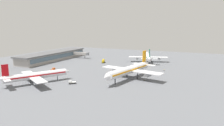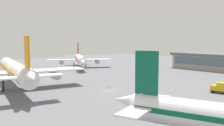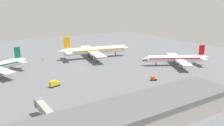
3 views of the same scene
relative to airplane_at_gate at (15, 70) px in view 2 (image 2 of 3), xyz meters
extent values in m
plane|color=slate|center=(-22.21, -21.50, -6.27)|extent=(288.00, 288.00, 0.00)
cylinder|color=white|center=(0.62, -0.13, 0.00)|extent=(47.57, 14.75, 5.22)
cone|color=white|center=(25.41, -5.26, 0.00)|extent=(6.12, 5.92, 4.96)
cone|color=white|center=(-24.17, 5.00, 0.79)|extent=(7.24, 5.42, 4.18)
cube|color=orange|center=(0.62, -0.13, 0.39)|extent=(45.73, 14.46, 0.94)
cube|color=white|center=(-1.71, 0.35, -0.52)|extent=(16.59, 45.72, 0.47)
cylinder|color=#A5A8AD|center=(-4.27, -12.02, -2.35)|extent=(6.63, 4.07, 2.87)
cube|color=white|center=(-20.31, 4.21, 0.52)|extent=(7.83, 18.54, 0.38)
cube|color=orange|center=(-20.31, 4.21, 6.79)|extent=(4.58, 1.48, 8.36)
cylinder|color=black|center=(16.90, -3.50, -4.44)|extent=(0.63, 0.63, 3.66)
cylinder|color=black|center=(-2.25, 4.73, -4.44)|extent=(0.63, 0.63, 3.66)
cylinder|color=black|center=(-3.95, -3.45, -4.44)|extent=(0.63, 0.63, 3.66)
cone|color=white|center=(-52.76, 0.18, -0.30)|extent=(6.36, 5.11, 3.54)
cube|color=white|center=(-55.92, -0.88, -0.52)|extent=(8.27, 15.63, 0.32)
cube|color=#0C593F|center=(-55.92, -0.88, 4.79)|extent=(3.81, 1.68, 7.07)
cylinder|color=white|center=(35.26, -49.14, -1.19)|extent=(35.41, 22.91, 4.23)
cone|color=white|center=(17.52, -38.89, -1.19)|extent=(5.67, 5.60, 4.02)
cone|color=white|center=(53.01, -59.40, -0.56)|extent=(6.27, 5.58, 3.38)
cube|color=red|center=(35.26, -49.14, -0.87)|extent=(34.12, 22.21, 0.76)
cube|color=white|center=(36.93, -50.10, -1.62)|extent=(23.61, 34.70, 0.38)
cylinder|color=#A5A8AD|center=(31.81, -58.96, -3.10)|extent=(5.49, 4.52, 2.33)
cylinder|color=#A5A8AD|center=(42.05, -41.25, -3.10)|extent=(5.49, 4.52, 2.33)
cube|color=white|center=(50.24, -57.80, -0.77)|extent=(10.30, 14.37, 0.30)
cube|color=red|center=(50.24, -57.80, 4.31)|extent=(3.42, 2.24, 6.77)
cylinder|color=black|center=(23.61, -42.41, -4.79)|extent=(0.51, 0.51, 2.96)
cylinder|color=black|center=(36.23, -53.61, -4.79)|extent=(0.51, 0.51, 2.96)
cylinder|color=black|center=(39.62, -47.75, -4.79)|extent=(0.51, 0.51, 2.96)
cube|color=black|center=(1.37, -64.54, -5.72)|extent=(3.69, 3.03, 0.30)
cube|color=#BF4C19|center=(0.73, -64.26, -4.77)|extent=(2.41, 2.47, 1.60)
cube|color=#3F596B|center=(-0.01, -63.93, -4.45)|extent=(0.72, 1.49, 0.90)
cube|color=#BF4C19|center=(2.19, -64.91, -5.32)|extent=(2.05, 2.30, 0.50)
cylinder|color=black|center=(-0.04, -64.96, -5.87)|extent=(0.85, 0.60, 0.80)
cylinder|color=black|center=(0.73, -63.22, -5.87)|extent=(0.85, 0.60, 0.80)
cylinder|color=black|center=(2.01, -65.86, -5.87)|extent=(0.85, 0.60, 0.80)
cylinder|color=black|center=(2.78, -64.13, -5.87)|extent=(0.85, 0.60, 0.80)
cube|color=black|center=(26.98, -28.27, -5.72)|extent=(4.24, 4.62, 0.30)
cube|color=white|center=(27.80, -29.28, -4.97)|extent=(2.61, 2.59, 1.20)
cube|color=#3F596B|center=(28.31, -29.91, -4.73)|extent=(1.29, 1.07, 0.67)
cube|color=white|center=(26.41, -27.57, -5.27)|extent=(3.11, 3.22, 0.60)
cylinder|color=black|center=(28.69, -28.87, -5.87)|extent=(0.74, 0.81, 0.80)
cylinder|color=black|center=(27.21, -30.06, -5.87)|extent=(0.74, 0.81, 0.80)
cylinder|color=black|center=(26.75, -26.47, -5.87)|extent=(0.74, 0.81, 0.80)
cylinder|color=black|center=(25.27, -27.67, -5.87)|extent=(0.74, 0.81, 0.80)
cube|color=black|center=(-48.03, -44.28, -5.72)|extent=(5.91, 3.38, 0.30)
cube|color=gold|center=(-46.21, -43.75, -4.77)|extent=(2.26, 2.32, 1.60)
cube|color=#3F596B|center=(-45.43, -43.53, -4.45)|extent=(0.52, 1.56, 0.90)
cube|color=gold|center=(-48.90, -44.53, -4.27)|extent=(4.18, 2.88, 2.60)
cylinder|color=black|center=(-46.41, -42.82, -5.87)|extent=(0.85, 0.51, 0.80)
cylinder|color=black|center=(-45.88, -44.65, -5.87)|extent=(0.85, 0.51, 0.80)
cone|color=#EA590C|center=(-19.68, -23.79, -5.97)|extent=(0.44, 0.44, 0.60)
cone|color=#EA590C|center=(-17.16, -69.01, -5.97)|extent=(0.44, 0.44, 0.60)
camera|label=1|loc=(132.38, 46.66, 29.62)|focal=33.80mm
camera|label=2|loc=(-81.92, 29.39, 10.19)|focal=39.63mm
camera|label=3|loc=(-87.79, -158.78, 36.56)|focal=38.96mm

